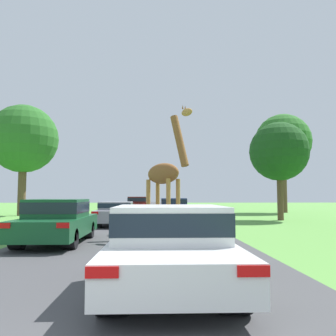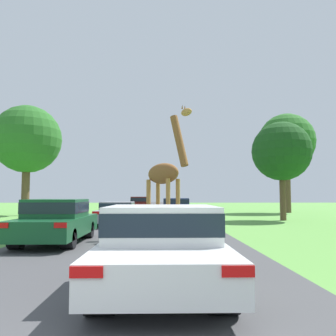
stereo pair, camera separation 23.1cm
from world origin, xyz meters
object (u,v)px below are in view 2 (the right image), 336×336
(car_verge_right, at_px, (56,220))
(tree_far_right, at_px, (27,140))
(tree_centre_back, at_px, (282,152))
(car_queue_left, at_px, (140,204))
(car_lead_maroon, at_px, (162,243))
(car_far_ahead, at_px, (176,208))
(car_queue_right, at_px, (118,212))
(giraffe_near_road, at_px, (165,175))
(tree_right_cluster, at_px, (287,142))

(car_verge_right, xyz_separation_m, tree_far_right, (-7.32, 16.68, 5.32))
(tree_centre_back, bearing_deg, car_verge_right, -136.72)
(car_queue_left, xyz_separation_m, tree_centre_back, (9.63, -9.81, 3.62))
(car_lead_maroon, height_order, car_far_ahead, car_far_ahead)
(car_queue_right, height_order, car_verge_right, car_verge_right)
(car_far_ahead, distance_m, tree_centre_back, 7.84)
(giraffe_near_road, height_order, car_verge_right, giraffe_near_road)
(car_lead_maroon, relative_size, car_queue_left, 0.94)
(car_far_ahead, height_order, tree_right_cluster, tree_right_cluster)
(car_queue_left, xyz_separation_m, tree_far_right, (-8.97, -3.74, 5.30))
(car_queue_right, distance_m, tree_right_cluster, 20.51)
(giraffe_near_road, bearing_deg, car_lead_maroon, 51.19)
(car_queue_left, relative_size, tree_right_cluster, 0.52)
(car_verge_right, bearing_deg, car_queue_left, 85.39)
(giraffe_near_road, bearing_deg, car_far_ahead, -132.60)
(tree_far_right, bearing_deg, car_verge_right, -66.31)
(tree_far_right, bearing_deg, car_far_ahead, -21.06)
(giraffe_near_road, distance_m, tree_centre_back, 11.26)
(car_queue_right, bearing_deg, car_verge_right, -99.32)
(giraffe_near_road, relative_size, car_verge_right, 1.10)
(car_queue_right, height_order, tree_far_right, tree_far_right)
(car_verge_right, height_order, tree_right_cluster, tree_right_cluster)
(car_lead_maroon, bearing_deg, tree_far_right, 115.61)
(tree_right_cluster, bearing_deg, giraffe_near_road, -122.58)
(car_far_ahead, relative_size, car_verge_right, 0.89)
(car_far_ahead, bearing_deg, tree_far_right, 158.94)
(car_queue_left, bearing_deg, tree_centre_back, -45.53)
(car_queue_right, relative_size, car_queue_left, 0.97)
(car_queue_right, height_order, tree_right_cluster, tree_right_cluster)
(car_far_ahead, xyz_separation_m, car_verge_right, (-4.50, -12.13, 0.01))
(tree_centre_back, bearing_deg, car_far_ahead, 167.38)
(car_lead_maroon, distance_m, tree_right_cluster, 29.70)
(car_queue_right, distance_m, car_verge_right, 7.24)
(car_queue_left, distance_m, car_far_ahead, 8.77)
(giraffe_near_road, relative_size, car_far_ahead, 1.23)
(tree_right_cluster, relative_size, tree_far_right, 1.05)
(car_lead_maroon, height_order, car_queue_right, car_lead_maroon)
(tree_centre_back, xyz_separation_m, tree_far_right, (-18.59, 6.07, 1.68))
(car_queue_right, bearing_deg, tree_centre_back, 18.98)
(car_queue_left, distance_m, tree_far_right, 11.07)
(car_lead_maroon, relative_size, car_verge_right, 0.97)
(car_queue_right, xyz_separation_m, tree_far_right, (-8.49, 9.54, 5.41))
(tree_far_right, bearing_deg, car_queue_left, 22.63)
(giraffe_near_road, height_order, tree_far_right, tree_far_right)
(car_lead_maroon, xyz_separation_m, car_verge_right, (-3.47, 5.82, 0.01))
(car_lead_maroon, relative_size, tree_far_right, 0.51)
(car_lead_maroon, relative_size, car_far_ahead, 1.09)
(tree_centre_back, relative_size, tree_far_right, 0.72)
(car_verge_right, relative_size, tree_centre_back, 0.73)
(car_queue_left, bearing_deg, car_lead_maroon, -86.03)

